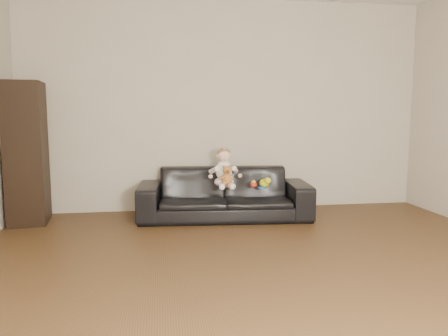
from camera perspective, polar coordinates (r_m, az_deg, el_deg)
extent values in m
plane|color=#4B321A|center=(3.08, 8.30, -16.30)|extent=(5.50, 5.50, 0.00)
plane|color=#B4AA97|center=(5.51, 0.28, 8.06)|extent=(5.00, 0.00, 5.00)
imported|color=black|center=(5.09, 0.05, -3.33)|extent=(2.02, 0.92, 0.58)
cube|color=black|center=(5.27, -24.38, 1.78)|extent=(0.44, 0.57, 1.56)
cube|color=silver|center=(5.25, -24.37, 5.60)|extent=(0.20, 0.27, 0.28)
ellipsoid|color=silver|center=(4.97, 0.00, -1.83)|extent=(0.23, 0.21, 0.12)
ellipsoid|color=white|center=(4.97, -0.02, -0.33)|extent=(0.20, 0.17, 0.23)
sphere|color=beige|center=(4.93, 0.00, 1.72)|extent=(0.16, 0.16, 0.15)
ellipsoid|color=#8C603F|center=(4.94, -0.02, 1.99)|extent=(0.16, 0.16, 0.11)
cylinder|color=silver|center=(4.83, -0.29, -2.33)|extent=(0.08, 0.19, 0.07)
cylinder|color=silver|center=(4.84, 0.79, -2.30)|extent=(0.08, 0.19, 0.07)
sphere|color=white|center=(4.73, -0.24, -2.52)|extent=(0.07, 0.07, 0.06)
sphere|color=white|center=(4.75, 1.08, -2.49)|extent=(0.07, 0.07, 0.06)
cylinder|color=white|center=(4.90, -1.33, -0.28)|extent=(0.06, 0.16, 0.10)
cylinder|color=white|center=(4.93, 1.44, -0.22)|extent=(0.06, 0.16, 0.10)
ellipsoid|color=#A2672E|center=(4.82, 0.37, -1.36)|extent=(0.13, 0.12, 0.13)
sphere|color=#A2672E|center=(4.79, 0.39, -0.24)|extent=(0.10, 0.10, 0.09)
sphere|color=#A2672E|center=(4.79, 0.00, 0.17)|extent=(0.04, 0.04, 0.04)
sphere|color=#A2672E|center=(4.80, 0.75, 0.19)|extent=(0.04, 0.04, 0.04)
sphere|color=#593819|center=(4.76, 0.46, -0.42)|extent=(0.04, 0.04, 0.04)
ellipsoid|color=#C2D218|center=(4.97, 5.31, -1.98)|extent=(0.16, 0.18, 0.10)
sphere|color=red|center=(4.93, 3.90, -2.18)|extent=(0.09, 0.09, 0.07)
cylinder|color=blue|center=(4.93, 5.02, -2.56)|extent=(0.12, 0.12, 0.01)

